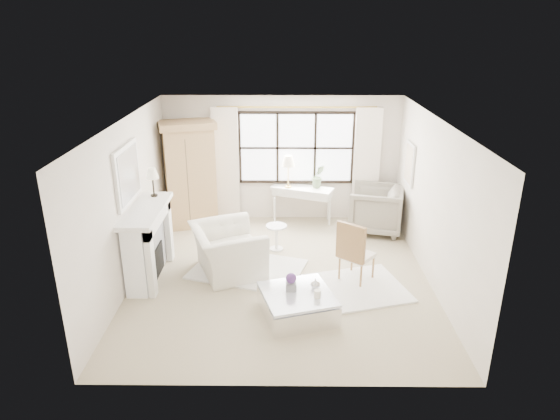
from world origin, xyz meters
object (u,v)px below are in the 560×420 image
at_px(console_table, 302,205).
at_px(club_armchair, 228,250).
at_px(coffee_table, 297,305).
at_px(armoire, 190,174).

height_order(console_table, club_armchair, club_armchair).
bearing_deg(coffee_table, club_armchair, 114.21).
relative_size(console_table, club_armchair, 1.08).
distance_m(armoire, console_table, 2.47).
height_order(console_table, coffee_table, console_table).
relative_size(armoire, console_table, 1.63).
height_order(armoire, club_armchair, armoire).
bearing_deg(console_table, coffee_table, -72.13).
bearing_deg(club_armchair, armoire, 3.08).
bearing_deg(armoire, club_armchair, -83.10).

